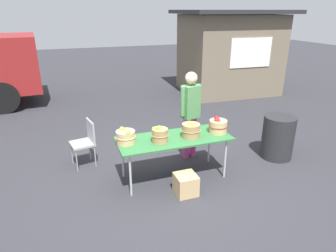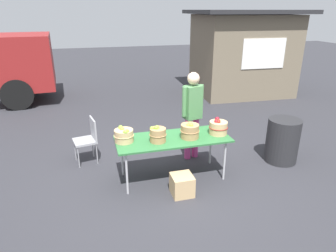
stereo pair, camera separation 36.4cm
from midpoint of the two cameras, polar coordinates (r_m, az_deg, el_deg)
ground_plane at (r=5.32m, az=2.85°, el=-9.73°), size 40.00×40.00×0.00m
market_table at (r=4.99m, az=3.00°, el=-2.79°), size 1.90×0.76×0.75m
apple_basket_green_0 at (r=4.82m, az=-6.30°, el=-1.80°), size 0.32×0.32×0.25m
apple_basket_green_1 at (r=4.79m, az=0.19°, el=-1.65°), size 0.28×0.28×0.28m
apple_basket_green_2 at (r=4.96m, az=6.30°, el=-0.90°), size 0.32×0.32×0.28m
apple_basket_red_0 at (r=5.19m, az=11.57°, el=-0.25°), size 0.33×0.33×0.28m
vendor_adult at (r=5.62m, az=6.55°, el=3.15°), size 0.44×0.29×1.70m
food_kiosk at (r=10.79m, az=14.97°, el=13.42°), size 3.64×3.07×2.74m
folding_chair at (r=5.76m, az=-13.28°, el=-2.09°), size 0.47×0.47×0.86m
trash_barrel at (r=6.14m, az=22.63°, el=-2.59°), size 0.61×0.61×0.85m
produce_crate at (r=4.80m, az=4.93°, el=-11.21°), size 0.33×0.33×0.33m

